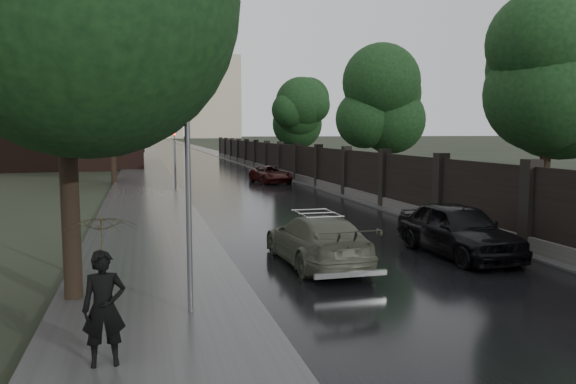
% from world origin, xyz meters
% --- Properties ---
extents(ground, '(800.00, 800.00, 0.00)m').
position_xyz_m(ground, '(0.00, 0.00, 0.00)').
color(ground, black).
rests_on(ground, ground).
extents(road, '(8.00, 420.00, 0.02)m').
position_xyz_m(road, '(0.00, 190.00, 0.01)').
color(road, black).
rests_on(road, ground).
extents(sidewalk_left, '(4.00, 420.00, 0.16)m').
position_xyz_m(sidewalk_left, '(-6.00, 190.00, 0.08)').
color(sidewalk_left, '#2D2D2D').
rests_on(sidewalk_left, ground).
extents(verge_right, '(3.00, 420.00, 0.08)m').
position_xyz_m(verge_right, '(5.50, 190.00, 0.04)').
color(verge_right, '#2D2D2D').
rests_on(verge_right, ground).
extents(fence_right, '(0.45, 75.72, 2.70)m').
position_xyz_m(fence_right, '(4.60, 32.01, 1.01)').
color(fence_right, '#383533').
rests_on(fence_right, ground).
extents(tree_left_far, '(4.25, 4.25, 7.39)m').
position_xyz_m(tree_left_far, '(-8.00, 30.00, 5.24)').
color(tree_left_far, black).
rests_on(tree_left_far, ground).
extents(tree_right_a, '(4.08, 4.08, 7.01)m').
position_xyz_m(tree_right_a, '(7.50, 8.00, 4.95)').
color(tree_right_a, black).
rests_on(tree_right_a, ground).
extents(tree_right_b, '(4.08, 4.08, 7.01)m').
position_xyz_m(tree_right_b, '(7.50, 22.00, 4.95)').
color(tree_right_b, black).
rests_on(tree_right_b, ground).
extents(tree_right_c, '(4.08, 4.08, 7.01)m').
position_xyz_m(tree_right_c, '(7.50, 40.00, 4.95)').
color(tree_right_c, black).
rests_on(tree_right_c, ground).
extents(lamp_post, '(0.25, 0.12, 5.11)m').
position_xyz_m(lamp_post, '(-5.40, 1.50, 2.67)').
color(lamp_post, '#59595E').
rests_on(lamp_post, ground).
extents(traffic_light, '(0.16, 0.32, 4.00)m').
position_xyz_m(traffic_light, '(-4.30, 24.99, 2.40)').
color(traffic_light, '#59595E').
rests_on(traffic_light, ground).
extents(brick_building, '(24.00, 18.00, 20.00)m').
position_xyz_m(brick_building, '(-18.00, 52.00, 10.00)').
color(brick_building, black).
rests_on(brick_building, ground).
extents(stalinist_tower, '(92.00, 30.00, 159.00)m').
position_xyz_m(stalinist_tower, '(0.00, 300.00, 38.38)').
color(stalinist_tower, tan).
rests_on(stalinist_tower, ground).
extents(volga_sedan, '(2.01, 4.60, 1.32)m').
position_xyz_m(volga_sedan, '(-1.80, 5.12, 0.66)').
color(volga_sedan, '#4D5040').
rests_on(volga_sedan, ground).
extents(car_right_near, '(2.00, 4.53, 1.52)m').
position_xyz_m(car_right_near, '(2.32, 5.05, 0.76)').
color(car_right_near, black).
rests_on(car_right_near, ground).
extents(car_right_far, '(2.52, 4.47, 1.18)m').
position_xyz_m(car_right_far, '(2.29, 28.43, 0.59)').
color(car_right_far, black).
rests_on(car_right_far, ground).
extents(pedestrian_umbrella, '(1.01, 1.03, 2.61)m').
position_xyz_m(pedestrian_umbrella, '(-6.78, -0.60, 1.89)').
color(pedestrian_umbrella, black).
rests_on(pedestrian_umbrella, sidewalk_left).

